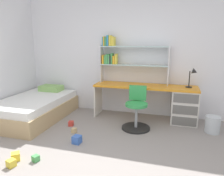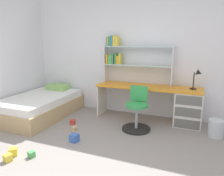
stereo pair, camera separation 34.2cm
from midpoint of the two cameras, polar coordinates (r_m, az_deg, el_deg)
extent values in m
cube|color=gray|center=(2.72, -4.53, -22.98)|extent=(5.88, 5.80, 0.02)
cube|color=silver|center=(4.53, 9.04, 8.88)|extent=(5.88, 0.06, 2.58)
cube|color=orange|center=(4.25, 12.07, 0.25)|extent=(2.06, 0.52, 0.04)
cube|color=silver|center=(4.28, 22.27, -5.21)|extent=(0.49, 0.50, 0.67)
cube|color=silver|center=(4.60, -0.66, -3.03)|extent=(0.03, 0.47, 0.67)
cube|color=#64625E|center=(4.11, 22.01, -9.19)|extent=(0.44, 0.01, 0.17)
cube|color=#64625E|center=(4.04, 22.27, -6.26)|extent=(0.44, 0.01, 0.17)
cube|color=#64625E|center=(3.98, 22.54, -3.22)|extent=(0.44, 0.01, 0.17)
cube|color=silver|center=(4.57, 0.52, 6.71)|extent=(0.02, 0.22, 0.80)
cube|color=silver|center=(4.27, 18.47, 5.65)|extent=(0.02, 0.22, 0.80)
cube|color=silver|center=(4.37, 9.19, 6.14)|extent=(1.39, 0.22, 0.02)
cube|color=silver|center=(4.34, 9.37, 11.11)|extent=(1.39, 0.22, 0.02)
cube|color=gold|center=(4.55, 1.11, 7.88)|extent=(0.04, 0.19, 0.19)
cube|color=#4CA559|center=(4.53, 1.63, 7.79)|extent=(0.04, 0.15, 0.18)
cube|color=#4CA559|center=(4.51, 2.14, 7.94)|extent=(0.04, 0.17, 0.21)
cube|color=#4CA559|center=(4.50, 2.67, 7.90)|extent=(0.03, 0.19, 0.20)
cube|color=#26262D|center=(4.49, 3.02, 7.66)|extent=(0.02, 0.18, 0.17)
cube|color=#4CA559|center=(4.48, 3.37, 8.01)|extent=(0.03, 0.15, 0.22)
cube|color=gold|center=(4.47, 3.95, 7.66)|extent=(0.04, 0.16, 0.17)
cube|color=yellow|center=(4.45, 4.49, 7.92)|extent=(0.04, 0.12, 0.22)
cube|color=#338CBF|center=(4.53, 1.06, 12.62)|extent=(0.03, 0.12, 0.18)
cube|color=gold|center=(4.52, 1.40, 12.67)|extent=(0.02, 0.17, 0.19)
cube|color=#4CA559|center=(4.51, 1.82, 12.56)|extent=(0.03, 0.17, 0.18)
cube|color=#338CBF|center=(4.50, 2.35, 12.81)|extent=(0.04, 0.15, 0.22)
cube|color=yellow|center=(4.48, 2.95, 12.80)|extent=(0.04, 0.15, 0.21)
cube|color=yellow|center=(4.47, 3.41, 12.69)|extent=(0.03, 0.14, 0.20)
cube|color=yellow|center=(4.46, 3.89, 12.60)|extent=(0.03, 0.18, 0.19)
cylinder|color=black|center=(4.23, 23.44, -0.18)|extent=(0.12, 0.12, 0.02)
cylinder|color=black|center=(4.20, 23.63, 1.92)|extent=(0.02, 0.02, 0.30)
cone|color=black|center=(4.13, 24.93, 3.75)|extent=(0.12, 0.11, 0.13)
cylinder|color=black|center=(3.92, 9.13, -10.97)|extent=(0.52, 0.52, 0.03)
cylinder|color=#A5A8AD|center=(3.85, 9.23, -8.19)|extent=(0.05, 0.05, 0.44)
cylinder|color=green|center=(3.77, 9.36, -4.72)|extent=(0.40, 0.40, 0.05)
cube|color=green|center=(3.89, 9.89, -1.50)|extent=(0.32, 0.06, 0.28)
cube|color=tan|center=(4.70, -17.07, -5.53)|extent=(1.12, 1.80, 0.31)
cube|color=white|center=(4.64, -17.25, -2.91)|extent=(1.06, 1.74, 0.14)
cube|color=#8CBF66|center=(5.12, -12.79, 0.26)|extent=(0.50, 0.32, 0.12)
cylinder|color=silver|center=(4.04, 28.81, -9.70)|extent=(0.25, 0.25, 0.30)
cube|color=gold|center=(3.19, -23.79, -17.12)|extent=(0.12, 0.12, 0.10)
cube|color=#479E51|center=(3.18, -18.21, -16.90)|extent=(0.11, 0.11, 0.08)
cube|color=#3860B7|center=(3.45, -7.41, -13.45)|extent=(0.14, 0.14, 0.12)
cube|color=red|center=(4.14, -8.36, -9.22)|extent=(0.11, 0.11, 0.09)
cube|color=tan|center=(3.84, -7.80, -11.06)|extent=(0.08, 0.08, 0.08)
cube|color=gold|center=(3.31, -22.67, -15.81)|extent=(0.15, 0.15, 0.11)
camera|label=1|loc=(0.17, -87.33, 0.60)|focal=33.45mm
camera|label=2|loc=(0.17, 92.67, -0.60)|focal=33.45mm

